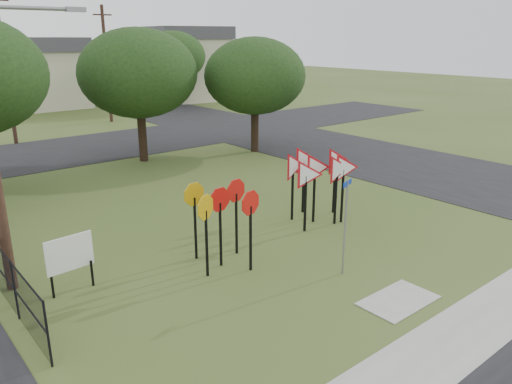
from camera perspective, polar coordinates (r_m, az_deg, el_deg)
ground at (r=14.62m, az=8.19°, el=-8.59°), size 140.00×140.00×0.00m
sidewalk at (r=12.58m, az=22.88°, el=-14.49°), size 30.00×1.60×0.02m
street_right at (r=29.47m, az=9.65°, el=4.75°), size 8.00×50.00×0.02m
street_far at (r=31.01m, az=-20.24°, el=4.55°), size 60.00×8.00×0.02m
curb_pad at (r=13.33m, az=15.96°, el=-11.82°), size 2.00×1.20×0.02m
street_name_sign at (r=13.75m, az=10.17°, el=-3.27°), size 0.54×0.21×2.72m
stop_sign_cluster at (r=14.06m, az=-3.99°, el=-1.71°), size 2.25×1.77×2.38m
yield_sign_cluster at (r=17.61m, az=7.24°, el=2.51°), size 3.19×2.19×2.56m
info_board at (r=13.65m, az=-20.51°, el=-6.80°), size 1.24×0.13×1.55m
far_pole_a at (r=33.68m, az=-26.74°, el=12.66°), size 1.40×0.24×9.00m
far_pole_b at (r=40.03m, az=-16.71°, el=13.87°), size 1.40×0.24×8.50m
house_mid at (r=50.74m, az=-24.26°, el=12.35°), size 8.40×8.40×6.20m
house_right at (r=52.75m, az=-7.91°, el=14.37°), size 8.30×8.30×7.20m
tree_near_mid at (r=26.57m, az=-13.33°, el=13.06°), size 6.00×6.00×6.80m
tree_near_right at (r=28.19m, az=-0.14°, el=13.10°), size 5.60×5.60×6.33m
tree_far_right at (r=47.22m, az=-9.55°, el=15.03°), size 6.00×6.00×6.80m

